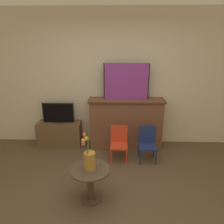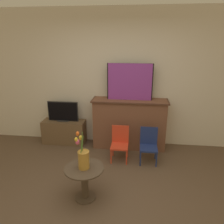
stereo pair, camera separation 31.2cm
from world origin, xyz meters
name	(u,v)px [view 2 (the right image)]	position (x,y,z in m)	size (l,w,h in m)	color
ground_plane	(100,212)	(0.00, 0.00, 0.00)	(14.00, 14.00, 0.00)	brown
wall_back	(117,79)	(0.00, 2.13, 1.35)	(8.00, 0.06, 2.70)	beige
fireplace_mantel	(129,123)	(0.27, 1.90, 0.51)	(1.48, 0.44, 1.00)	brown
painting	(130,82)	(0.26, 1.90, 1.34)	(0.87, 0.03, 0.69)	black
tv_stand	(64,132)	(-1.10, 1.90, 0.25)	(0.89, 0.35, 0.49)	brown
tv_monitor	(63,112)	(-1.10, 1.91, 0.69)	(0.64, 0.12, 0.42)	#2D2D2D
chair_red	(120,142)	(0.13, 1.37, 0.34)	(0.31, 0.31, 0.63)	red
chair_blue	(149,144)	(0.65, 1.36, 0.34)	(0.31, 0.31, 0.63)	navy
side_table	(85,178)	(-0.25, 0.25, 0.31)	(0.53, 0.53, 0.48)	#4C3D2D
vase_tulips	(83,157)	(-0.26, 0.25, 0.64)	(0.18, 0.19, 0.55)	#B78433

